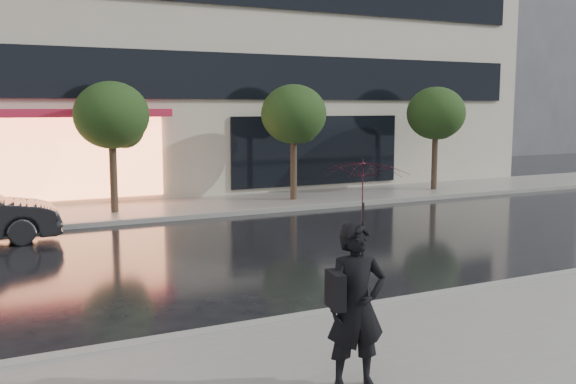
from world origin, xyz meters
TOP-DOWN VIEW (x-y plane):
  - ground at (0.00, 0.00)m, footprint 120.00×120.00m
  - sidewalk_near at (0.00, -3.25)m, footprint 60.00×4.50m
  - sidewalk_far at (0.00, 10.25)m, footprint 60.00×3.50m
  - curb_near at (0.00, -1.00)m, footprint 60.00×0.25m
  - curb_far at (0.00, 8.50)m, footprint 60.00×0.25m
  - bg_building_right at (26.00, 28.00)m, footprint 12.00×12.00m
  - tree_mid_west at (-2.94, 10.03)m, footprint 2.20×2.20m
  - tree_mid_east at (3.06, 10.03)m, footprint 2.20×2.20m
  - tree_far_east at (9.06, 10.03)m, footprint 2.20×2.20m
  - pedestrian_with_umbrella at (-3.02, -3.46)m, footprint 1.12×1.14m

SIDE VIEW (x-z plane):
  - ground at x=0.00m, z-range 0.00..0.00m
  - sidewalk_near at x=0.00m, z-range 0.00..0.12m
  - sidewalk_far at x=0.00m, z-range 0.00..0.12m
  - curb_near at x=0.00m, z-range 0.00..0.14m
  - curb_far at x=0.00m, z-range 0.00..0.14m
  - pedestrian_with_umbrella at x=-3.02m, z-range 0.48..3.05m
  - tree_mid_west at x=-2.94m, z-range 0.93..4.92m
  - tree_mid_east at x=3.06m, z-range 0.93..4.92m
  - tree_far_east at x=9.06m, z-range 0.93..4.92m
  - bg_building_right at x=26.00m, z-range 0.00..16.00m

